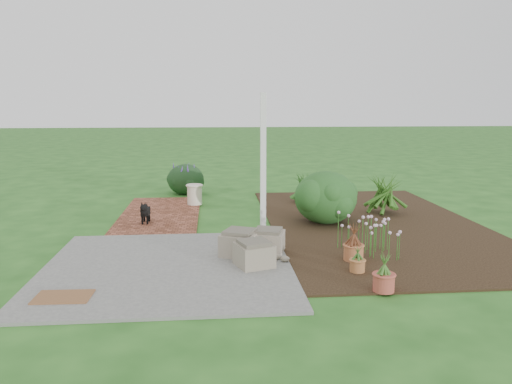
{
  "coord_description": "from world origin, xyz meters",
  "views": [
    {
      "loc": [
        -0.6,
        -8.63,
        2.33
      ],
      "look_at": [
        0.2,
        0.4,
        0.7
      ],
      "focal_mm": 35.0,
      "sensor_mm": 36.0,
      "label": 1
    }
  ],
  "objects": [
    {
      "name": "coir_doormat",
      "position": [
        -2.39,
        -2.83,
        0.05
      ],
      "size": [
        0.67,
        0.44,
        0.02
      ],
      "primitive_type": "cube",
      "rotation": [
        0.0,
        0.0,
        -0.03
      ],
      "color": "brown",
      "rests_on": "concrete_patio"
    },
    {
      "name": "black_dog",
      "position": [
        -1.89,
        0.85,
        0.28
      ],
      "size": [
        0.15,
        0.47,
        0.4
      ],
      "rotation": [
        0.0,
        0.0,
        -0.04
      ],
      "color": "black",
      "rests_on": "brick_path"
    },
    {
      "name": "garden_bed",
      "position": [
        2.5,
        0.5,
        0.01
      ],
      "size": [
        4.0,
        7.0,
        0.03
      ],
      "primitive_type": "cube",
      "color": "black",
      "rests_on": "ground"
    },
    {
      "name": "evergreen_shrub",
      "position": [
        1.58,
        0.71,
        0.54
      ],
      "size": [
        1.6,
        1.6,
        1.03
      ],
      "primitive_type": "ellipsoid",
      "rotation": [
        0.0,
        0.0,
        -0.43
      ],
      "color": "#0D3614",
      "rests_on": "garden_bed"
    },
    {
      "name": "cream_ceramic_urn",
      "position": [
        -1.01,
        2.61,
        0.26
      ],
      "size": [
        0.37,
        0.37,
        0.44
      ],
      "primitive_type": "cylinder",
      "rotation": [
        0.0,
        0.0,
        0.14
      ],
      "color": "beige",
      "rests_on": "brick_path"
    },
    {
      "name": "terracotta_pot_bronze",
      "position": [
        1.46,
        -1.69,
        0.15
      ],
      "size": [
        0.37,
        0.37,
        0.23
      ],
      "primitive_type": "cylinder",
      "rotation": [
        0.0,
        0.0,
        0.37
      ],
      "color": "#AC633A",
      "rests_on": "garden_bed"
    },
    {
      "name": "agapanthus_clump_back",
      "position": [
        2.99,
        1.39,
        0.53
      ],
      "size": [
        1.34,
        1.34,
        1.0
      ],
      "primitive_type": null,
      "rotation": [
        0.0,
        0.0,
        -0.23
      ],
      "color": "#15420D",
      "rests_on": "garden_bed"
    },
    {
      "name": "terracotta_pot_small_left",
      "position": [
        1.37,
        -2.2,
        0.12
      ],
      "size": [
        0.22,
        0.22,
        0.17
      ],
      "primitive_type": "cylinder",
      "rotation": [
        0.0,
        0.0,
        -0.07
      ],
      "color": "#A76838",
      "rests_on": "garden_bed"
    },
    {
      "name": "ground",
      "position": [
        0.0,
        0.0,
        0.0
      ],
      "size": [
        80.0,
        80.0,
        0.0
      ],
      "primitive_type": "plane",
      "color": "#24581B",
      "rests_on": "ground"
    },
    {
      "name": "stone_trough_near",
      "position": [
        -0.03,
        -1.86,
        0.2
      ],
      "size": [
        0.6,
        0.6,
        0.32
      ],
      "primitive_type": "cube",
      "rotation": [
        0.0,
        0.0,
        0.33
      ],
      "color": "#736F55",
      "rests_on": "concrete_patio"
    },
    {
      "name": "stone_trough_far",
      "position": [
        -0.2,
        -1.32,
        0.21
      ],
      "size": [
        0.67,
        0.67,
        0.34
      ],
      "primitive_type": "cube",
      "rotation": [
        0.0,
        0.0,
        -0.42
      ],
      "color": "gray",
      "rests_on": "concrete_patio"
    },
    {
      "name": "concrete_patio",
      "position": [
        -1.25,
        -1.75,
        0.02
      ],
      "size": [
        3.5,
        3.5,
        0.04
      ],
      "primitive_type": "cube",
      "color": "#60605E",
      "rests_on": "ground"
    },
    {
      "name": "agapanthus_clump_front",
      "position": [
        1.58,
        2.71,
        0.46
      ],
      "size": [
        1.26,
        1.26,
        0.85
      ],
      "primitive_type": null,
      "rotation": [
        0.0,
        0.0,
        -0.4
      ],
      "color": "#113F14",
      "rests_on": "garden_bed"
    },
    {
      "name": "terracotta_pot_small_right",
      "position": [
        1.49,
        -2.94,
        0.14
      ],
      "size": [
        0.34,
        0.34,
        0.22
      ],
      "primitive_type": "cylinder",
      "rotation": [
        0.0,
        0.0,
        0.36
      ],
      "color": "#AD473A",
      "rests_on": "garden_bed"
    },
    {
      "name": "pink_flower_patch",
      "position": [
        1.75,
        -1.38,
        0.32
      ],
      "size": [
        1.01,
        1.01,
        0.59
      ],
      "primitive_type": null,
      "rotation": [
        0.0,
        0.0,
        -0.1
      ],
      "color": "#113D0F",
      "rests_on": "garden_bed"
    },
    {
      "name": "stone_trough_mid",
      "position": [
        0.25,
        -1.2,
        0.2
      ],
      "size": [
        0.58,
        0.58,
        0.31
      ],
      "primitive_type": "cube",
      "rotation": [
        0.0,
        0.0,
        -0.29
      ],
      "color": "gray",
      "rests_on": "concrete_patio"
    },
    {
      "name": "brick_path",
      "position": [
        -1.7,
        1.75,
        0.02
      ],
      "size": [
        1.6,
        3.5,
        0.04
      ],
      "primitive_type": "cube",
      "color": "brown",
      "rests_on": "ground"
    },
    {
      "name": "purple_flowering_bush",
      "position": [
        -1.29,
        4.19,
        0.4
      ],
      "size": [
        1.04,
        1.04,
        0.8
      ],
      "primitive_type": "ellipsoid",
      "rotation": [
        0.0,
        0.0,
        -0.12
      ],
      "color": "black",
      "rests_on": "ground"
    },
    {
      "name": "veranda_post",
      "position": [
        0.3,
        0.1,
        1.25
      ],
      "size": [
        0.1,
        0.1,
        2.5
      ],
      "primitive_type": "cube",
      "color": "white",
      "rests_on": "ground"
    }
  ]
}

